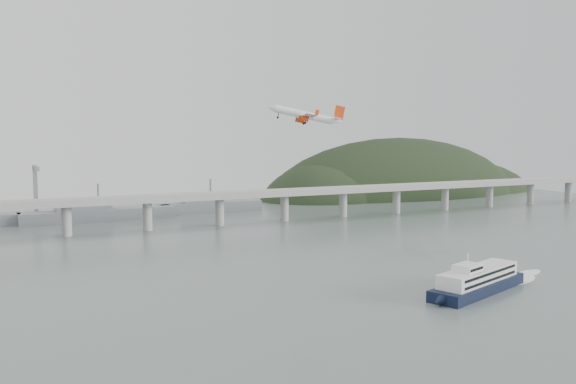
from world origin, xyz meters
TOP-DOWN VIEW (x-y plane):
  - ground at (0.00, 0.00)m, footprint 900.00×900.00m
  - bridge at (-1.15, 200.00)m, footprint 800.00×22.00m
  - headland at (285.18, 331.75)m, footprint 365.00×155.00m
  - ferry at (48.20, -16.35)m, footprint 87.07×37.22m
  - airliner at (27.32, 88.51)m, footprint 40.55×37.65m

SIDE VIEW (x-z plane):
  - headland at x=285.18m, z-range -97.34..58.66m
  - ground at x=0.00m, z-range 0.00..0.00m
  - ferry at x=48.20m, z-range -3.88..13.09m
  - bridge at x=-1.15m, z-range 5.70..29.60m
  - airliner at x=27.32m, z-range 66.45..78.19m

